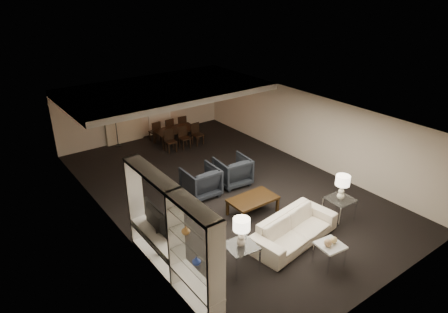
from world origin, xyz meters
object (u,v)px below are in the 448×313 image
(coffee_table, at_px, (253,206))
(table_lamp_left, at_px, (241,232))
(chair_nm, at_px, (185,138))
(chair_fm, at_px, (168,128))
(sofa, at_px, (295,229))
(marble_table, at_px, (329,254))
(table_lamp_right, at_px, (342,187))
(floor_speaker, at_px, (159,239))
(pendant_light, at_px, (173,101))
(vase_blue, at_px, (196,261))
(armchair_left, at_px, (201,182))
(chair_nr, at_px, (198,134))
(chair_fr, at_px, (181,125))
(armchair_right, at_px, (233,171))
(television, at_px, (153,220))
(dining_table, at_px, (176,136))
(floor_lamp, at_px, (116,123))
(side_table_right, at_px, (339,209))
(chair_fl, at_px, (155,131))
(vase_amber, at_px, (186,230))
(side_table_left, at_px, (241,257))
(chair_nl, at_px, (171,141))

(coffee_table, bearing_deg, table_lamp_left, -136.74)
(chair_nm, xyz_separation_m, chair_fm, (0.00, 1.30, 0.00))
(sofa, height_order, marble_table, sofa)
(table_lamp_right, height_order, floor_speaker, table_lamp_right)
(pendant_light, bearing_deg, vase_blue, -116.93)
(sofa, xyz_separation_m, armchair_left, (-0.60, 3.30, 0.10))
(chair_nr, bearing_deg, marble_table, -104.29)
(chair_fr, bearing_deg, sofa, 84.82)
(armchair_right, height_order, television, television)
(table_lamp_right, bearing_deg, armchair_right, 108.43)
(marble_table, bearing_deg, dining_table, 84.01)
(armchair_right, bearing_deg, floor_lamp, -66.16)
(side_table_right, bearing_deg, marble_table, -147.09)
(table_lamp_right, bearing_deg, vase_blue, -175.27)
(vase_blue, height_order, chair_fl, vase_blue)
(television, distance_m, chair_fl, 7.36)
(coffee_table, height_order, chair_nm, chair_nm)
(pendant_light, distance_m, floor_lamp, 2.53)
(table_lamp_right, distance_m, chair_nr, 6.70)
(pendant_light, xyz_separation_m, chair_nr, (0.99, -0.03, -1.50))
(vase_amber, distance_m, floor_speaker, 1.82)
(table_lamp_right, distance_m, chair_fl, 8.12)
(side_table_right, bearing_deg, vase_amber, -179.39)
(armchair_left, distance_m, floor_speaker, 3.07)
(vase_amber, xyz_separation_m, chair_nr, (4.60, 6.73, -1.23))
(vase_blue, bearing_deg, chair_nr, 56.97)
(sofa, bearing_deg, dining_table, 75.22)
(armchair_right, height_order, marble_table, armchair_right)
(coffee_table, bearing_deg, floor_speaker, -175.96)
(pendant_light, distance_m, chair_nr, 1.80)
(pendant_light, bearing_deg, chair_fr, 52.06)
(marble_table, xyz_separation_m, floor_speaker, (-3.01, 2.49, 0.26))
(television, distance_m, chair_fm, 7.65)
(chair_nm, bearing_deg, marble_table, -95.56)
(chair_fm, bearing_deg, television, 59.77)
(dining_table, bearing_deg, table_lamp_left, -106.93)
(chair_nm, bearing_deg, side_table_left, -110.23)
(side_table_left, height_order, chair_nm, chair_nm)
(chair_nl, relative_size, chair_nr, 1.00)
(table_lamp_left, bearing_deg, chair_nr, 64.51)
(television, xyz_separation_m, dining_table, (3.97, 5.86, -0.78))
(floor_speaker, xyz_separation_m, chair_fr, (4.49, 6.59, -0.11))
(pendant_light, bearing_deg, dining_table, 57.80)
(side_table_right, bearing_deg, chair_fl, 100.06)
(side_table_right, relative_size, chair_fm, 0.79)
(side_table_right, bearing_deg, armchair_right, 108.43)
(dining_table, xyz_separation_m, chair_fm, (0.00, 0.65, 0.14))
(pendant_light, distance_m, television, 6.40)
(vase_blue, relative_size, chair_nr, 0.21)
(dining_table, relative_size, chair_nm, 1.92)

